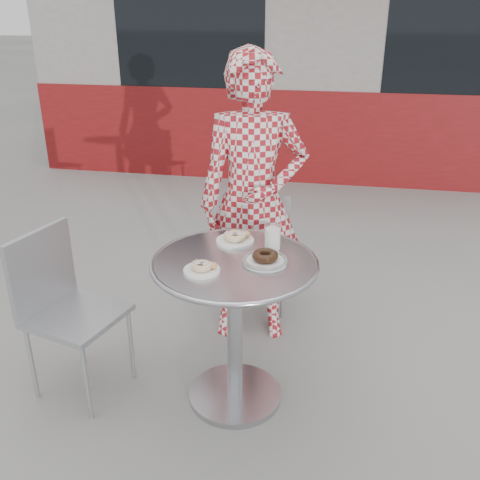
% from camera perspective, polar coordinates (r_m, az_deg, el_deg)
% --- Properties ---
extents(ground, '(60.00, 60.00, 0.00)m').
position_cam_1_polar(ground, '(2.87, -0.38, -15.88)').
color(ground, gray).
rests_on(ground, ground).
extents(storefront, '(6.02, 4.55, 3.00)m').
position_cam_1_polar(storefront, '(7.74, 8.04, 21.15)').
color(storefront, gray).
rests_on(storefront, ground).
extents(bistro_table, '(0.77, 0.77, 0.78)m').
position_cam_1_polar(bistro_table, '(2.50, -0.57, -6.11)').
color(bistro_table, silver).
rests_on(bistro_table, ground).
extents(chair_far, '(0.43, 0.44, 0.82)m').
position_cam_1_polar(chair_far, '(3.47, 1.80, -3.18)').
color(chair_far, '#AAADB2').
rests_on(chair_far, ground).
extents(chair_left, '(0.50, 0.50, 0.85)m').
position_cam_1_polar(chair_left, '(2.86, -16.75, -10.60)').
color(chair_left, '#AAADB2').
rests_on(chair_left, ground).
extents(seated_person, '(0.67, 0.50, 1.65)m').
position_cam_1_polar(seated_person, '(2.98, 1.39, 4.06)').
color(seated_person, maroon).
rests_on(seated_person, ground).
extents(plate_far, '(0.18, 0.18, 0.05)m').
position_cam_1_polar(plate_far, '(2.59, -0.47, 0.20)').
color(plate_far, white).
rests_on(plate_far, bistro_table).
extents(plate_near, '(0.16, 0.16, 0.04)m').
position_cam_1_polar(plate_near, '(2.32, -4.04, -2.97)').
color(plate_near, white).
rests_on(plate_near, bistro_table).
extents(plate_checker, '(0.20, 0.20, 0.05)m').
position_cam_1_polar(plate_checker, '(2.39, 2.69, -2.04)').
color(plate_checker, white).
rests_on(plate_checker, bistro_table).
extents(milk_cup, '(0.08, 0.08, 0.12)m').
position_cam_1_polar(milk_cup, '(2.51, 3.48, 0.25)').
color(milk_cup, white).
rests_on(milk_cup, bistro_table).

